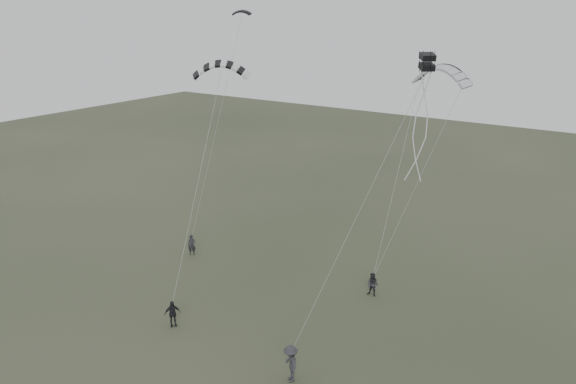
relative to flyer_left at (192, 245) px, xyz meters
The scene contains 9 objects.
ground 10.26m from the flyer_left, 37.63° to the right, with size 140.00×140.00×0.00m, color #313926.
flyer_left is the anchor object (origin of this frame).
flyer_right 14.23m from the flyer_left, ahead, with size 0.77×0.60×1.59m, color #28282D.
flyer_center 9.99m from the flyer_left, 53.38° to the right, with size 0.94×0.39×1.61m, color black.
flyer_far 16.79m from the flyer_left, 30.10° to the right, with size 1.27×0.73×1.97m, color #2B2C31.
kite_dark_small 17.75m from the flyer_left, 82.87° to the left, with size 1.41×0.42×0.48m, color black, non-canonical shape.
kite_pale_large 21.81m from the flyer_left, 24.31° to the left, with size 4.04×0.91×1.65m, color #B6B8BC, non-canonical shape.
kite_striped 14.80m from the flyer_left, 19.66° to the right, with size 3.42×0.86×1.31m, color black, non-canonical shape.
kite_box 24.01m from the flyer_left, 11.04° to the right, with size 0.61×0.61×0.70m, color black, non-canonical shape.
Camera 1 is at (19.55, -22.03, 17.81)m, focal length 35.00 mm.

